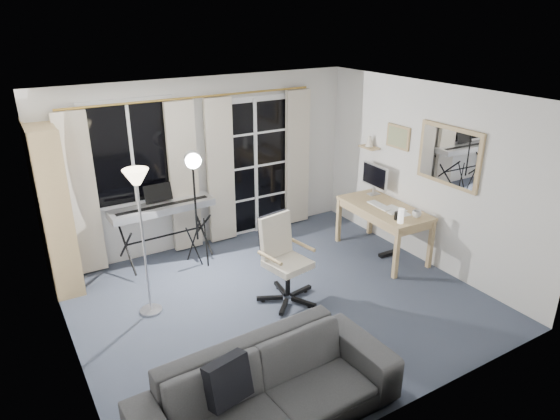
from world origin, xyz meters
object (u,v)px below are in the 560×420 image
object	(u,v)px
torchiere_lamp	(139,200)
sofa	(269,381)
bookshelf	(50,212)
mug	(417,213)
monitor	(375,177)
keyboard_piano	(162,209)
studio_light	(194,173)
office_chair	(281,251)
desk	(384,213)

from	to	relation	value
torchiere_lamp	sofa	xyz separation A→B (m)	(0.34, -2.14, -0.94)
bookshelf	sofa	xyz separation A→B (m)	(1.09, -3.35, -0.53)
mug	monitor	bearing A→B (deg)	84.19
bookshelf	keyboard_piano	size ratio (longest dim) A/B	1.45
studio_light	sofa	distance (m)	3.08
bookshelf	office_chair	bearing A→B (deg)	-36.75
keyboard_piano	monitor	xyz separation A→B (m)	(2.87, -0.91, 0.22)
bookshelf	mug	bearing A→B (deg)	-24.56
mug	bookshelf	bearing A→B (deg)	154.51
bookshelf	mug	world-z (taller)	bookshelf
torchiere_lamp	desk	distance (m)	3.35
torchiere_lamp	keyboard_piano	world-z (taller)	torchiere_lamp
mug	torchiere_lamp	bearing A→B (deg)	167.39
office_chair	studio_light	bearing A→B (deg)	103.16
monitor	office_chair	bearing A→B (deg)	-158.81
torchiere_lamp	bookshelf	bearing A→B (deg)	121.98
mug	sofa	xyz separation A→B (m)	(-3.02, -1.39, -0.34)
bookshelf	torchiere_lamp	bearing A→B (deg)	-57.08
studio_light	desk	xyz separation A→B (m)	(2.34, -1.01, -0.68)
torchiere_lamp	keyboard_piano	distance (m)	1.39
desk	monitor	size ratio (longest dim) A/B	2.63
bookshelf	keyboard_piano	distance (m)	1.35
studio_light	torchiere_lamp	bearing A→B (deg)	-124.10
bookshelf	monitor	world-z (taller)	bookshelf
studio_light	monitor	bearing A→B (deg)	3.90
sofa	desk	bearing A→B (deg)	30.80
sofa	studio_light	bearing A→B (deg)	76.59
bookshelf	desk	bearing A→B (deg)	-19.06
bookshelf	torchiere_lamp	xyz separation A→B (m)	(0.75, -1.21, 0.41)
bookshelf	desk	world-z (taller)	bookshelf
keyboard_piano	desk	size ratio (longest dim) A/B	1.03
monitor	sofa	xyz separation A→B (m)	(-3.11, -2.34, -0.55)
keyboard_piano	studio_light	size ratio (longest dim) A/B	0.86
bookshelf	office_chair	world-z (taller)	bookshelf
keyboard_piano	torchiere_lamp	bearing A→B (deg)	-119.59
monitor	studio_light	bearing A→B (deg)	169.69
studio_light	sofa	bearing A→B (deg)	-85.00
desk	studio_light	bearing A→B (deg)	158.78
monitor	mug	bearing A→B (deg)	-93.74
desk	keyboard_piano	bearing A→B (deg)	155.13
office_chair	desk	world-z (taller)	office_chair
monitor	sofa	distance (m)	3.93
keyboard_piano	sofa	size ratio (longest dim) A/B	0.63
desk	sofa	world-z (taller)	sofa
studio_light	desk	size ratio (longest dim) A/B	1.20
bookshelf	monitor	distance (m)	4.32
bookshelf	monitor	xyz separation A→B (m)	(4.20, -1.01, 0.02)
bookshelf	office_chair	size ratio (longest dim) A/B	1.96
office_chair	desk	size ratio (longest dim) A/B	0.77
desk	monitor	xyz separation A→B (m)	(0.20, 0.45, 0.36)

